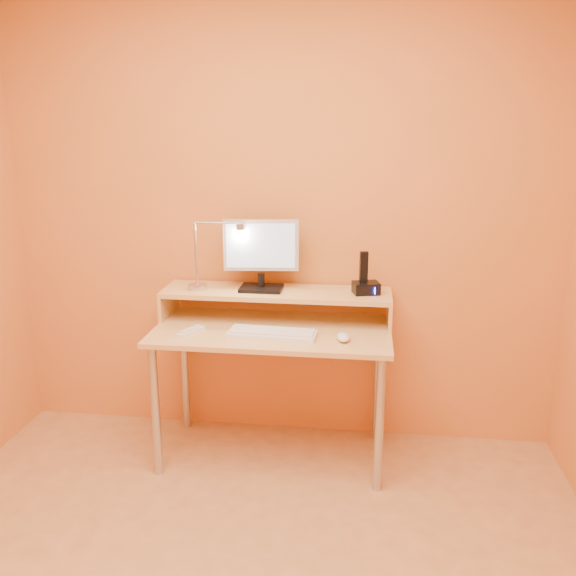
# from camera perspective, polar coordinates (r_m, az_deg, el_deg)

# --- Properties ---
(wall_back) EXTENTS (3.00, 0.04, 2.50)m
(wall_back) POSITION_cam_1_polar(r_m,az_deg,el_deg) (3.25, -0.70, 6.88)
(wall_back) COLOR orange
(wall_back) RESTS_ON floor
(desk_leg_fl) EXTENTS (0.04, 0.04, 0.69)m
(desk_leg_fl) POSITION_cam_1_polar(r_m,az_deg,el_deg) (3.12, -12.42, -11.32)
(desk_leg_fl) COLOR #B6B7BD
(desk_leg_fl) RESTS_ON floor
(desk_leg_fr) EXTENTS (0.04, 0.04, 0.69)m
(desk_leg_fr) POSITION_cam_1_polar(r_m,az_deg,el_deg) (2.96, 8.63, -12.70)
(desk_leg_fr) COLOR #B6B7BD
(desk_leg_fr) RESTS_ON floor
(desk_leg_bl) EXTENTS (0.04, 0.04, 0.69)m
(desk_leg_bl) POSITION_cam_1_polar(r_m,az_deg,el_deg) (3.55, -9.72, -7.77)
(desk_leg_bl) COLOR #B6B7BD
(desk_leg_bl) RESTS_ON floor
(desk_leg_br) EXTENTS (0.04, 0.04, 0.69)m
(desk_leg_br) POSITION_cam_1_polar(r_m,az_deg,el_deg) (3.41, 8.49, -8.74)
(desk_leg_br) COLOR #B6B7BD
(desk_leg_br) RESTS_ON floor
(desk_lower) EXTENTS (1.20, 0.60, 0.02)m
(desk_lower) POSITION_cam_1_polar(r_m,az_deg,el_deg) (3.07, -1.51, -4.07)
(desk_lower) COLOR #DEAD66
(desk_lower) RESTS_ON floor
(shelf_riser_left) EXTENTS (0.02, 0.30, 0.14)m
(shelf_riser_left) POSITION_cam_1_polar(r_m,az_deg,el_deg) (3.32, -11.24, -1.40)
(shelf_riser_left) COLOR #DEAD66
(shelf_riser_left) RESTS_ON desk_lower
(shelf_riser_right) EXTENTS (0.02, 0.30, 0.14)m
(shelf_riser_right) POSITION_cam_1_polar(r_m,az_deg,el_deg) (3.16, 9.57, -2.21)
(shelf_riser_right) COLOR #DEAD66
(shelf_riser_right) RESTS_ON desk_lower
(desk_shelf) EXTENTS (1.20, 0.30, 0.02)m
(desk_shelf) POSITION_cam_1_polar(r_m,az_deg,el_deg) (3.16, -1.11, -0.44)
(desk_shelf) COLOR #DEAD66
(desk_shelf) RESTS_ON desk_lower
(monitor_foot) EXTENTS (0.22, 0.16, 0.02)m
(monitor_foot) POSITION_cam_1_polar(r_m,az_deg,el_deg) (3.17, -2.54, -0.02)
(monitor_foot) COLOR black
(monitor_foot) RESTS_ON desk_shelf
(monitor_neck) EXTENTS (0.04, 0.04, 0.07)m
(monitor_neck) POSITION_cam_1_polar(r_m,az_deg,el_deg) (3.16, -2.55, 0.75)
(monitor_neck) COLOR black
(monitor_neck) RESTS_ON monitor_foot
(monitor_panel) EXTENTS (0.39, 0.08, 0.27)m
(monitor_panel) POSITION_cam_1_polar(r_m,az_deg,el_deg) (3.13, -2.56, 4.08)
(monitor_panel) COLOR silver
(monitor_panel) RESTS_ON monitor_neck
(monitor_back) EXTENTS (0.35, 0.05, 0.23)m
(monitor_back) POSITION_cam_1_polar(r_m,az_deg,el_deg) (3.15, -2.49, 4.16)
(monitor_back) COLOR black
(monitor_back) RESTS_ON monitor_panel
(monitor_screen) EXTENTS (0.35, 0.04, 0.23)m
(monitor_screen) POSITION_cam_1_polar(r_m,az_deg,el_deg) (3.11, -2.62, 4.01)
(monitor_screen) COLOR #A4C5E4
(monitor_screen) RESTS_ON monitor_panel
(lamp_base) EXTENTS (0.10, 0.10, 0.02)m
(lamp_base) POSITION_cam_1_polar(r_m,az_deg,el_deg) (3.22, -8.59, 0.11)
(lamp_base) COLOR #B6B7BD
(lamp_base) RESTS_ON desk_shelf
(lamp_post) EXTENTS (0.01, 0.01, 0.33)m
(lamp_post) POSITION_cam_1_polar(r_m,az_deg,el_deg) (3.17, -8.71, 3.20)
(lamp_post) COLOR #B6B7BD
(lamp_post) RESTS_ON lamp_base
(lamp_arm) EXTENTS (0.24, 0.01, 0.01)m
(lamp_arm) POSITION_cam_1_polar(r_m,az_deg,el_deg) (3.11, -6.70, 6.12)
(lamp_arm) COLOR #B6B7BD
(lamp_arm) RESTS_ON lamp_post
(lamp_head) EXTENTS (0.04, 0.04, 0.03)m
(lamp_head) POSITION_cam_1_polar(r_m,az_deg,el_deg) (3.09, -4.52, 5.83)
(lamp_head) COLOR #B6B7BD
(lamp_head) RESTS_ON lamp_arm
(lamp_bulb) EXTENTS (0.03, 0.03, 0.00)m
(lamp_bulb) POSITION_cam_1_polar(r_m,az_deg,el_deg) (3.09, -4.51, 5.53)
(lamp_bulb) COLOR #FFEAC6
(lamp_bulb) RESTS_ON lamp_head
(phone_dock) EXTENTS (0.15, 0.13, 0.06)m
(phone_dock) POSITION_cam_1_polar(r_m,az_deg,el_deg) (3.12, 7.39, 0.01)
(phone_dock) COLOR black
(phone_dock) RESTS_ON desk_shelf
(phone_handset) EXTENTS (0.05, 0.03, 0.16)m
(phone_handset) POSITION_cam_1_polar(r_m,az_deg,el_deg) (3.09, 7.18, 1.99)
(phone_handset) COLOR black
(phone_handset) RESTS_ON phone_dock
(phone_led) EXTENTS (0.01, 0.00, 0.04)m
(phone_led) POSITION_cam_1_polar(r_m,az_deg,el_deg) (3.07, 8.22, -0.27)
(phone_led) COLOR #2432F2
(phone_led) RESTS_ON phone_dock
(keyboard) EXTENTS (0.44, 0.16, 0.02)m
(keyboard) POSITION_cam_1_polar(r_m,az_deg,el_deg) (2.96, -1.51, -4.38)
(keyboard) COLOR white
(keyboard) RESTS_ON desk_lower
(mouse) EXTENTS (0.08, 0.12, 0.04)m
(mouse) POSITION_cam_1_polar(r_m,az_deg,el_deg) (2.91, 5.24, -4.63)
(mouse) COLOR silver
(mouse) RESTS_ON desk_lower
(remote_control) EXTENTS (0.11, 0.17, 0.02)m
(remote_control) POSITION_cam_1_polar(r_m,az_deg,el_deg) (3.04, -9.18, -4.06)
(remote_control) COLOR white
(remote_control) RESTS_ON desk_lower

